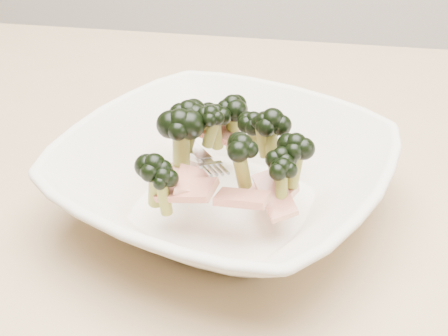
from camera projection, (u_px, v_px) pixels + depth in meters
The scene contains 2 objects.
dining_table at pixel (258, 243), 0.74m from camera, with size 1.20×0.80×0.75m.
broccoli_dish at pixel (224, 175), 0.61m from camera, with size 0.40×0.40×0.12m.
Camera 1 is at (0.05, -0.57, 1.13)m, focal length 50.00 mm.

